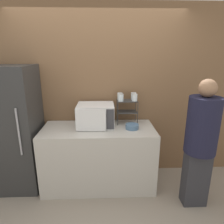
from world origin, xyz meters
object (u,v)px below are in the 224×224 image
Objects in this scene: dish_rack at (127,107)px; glass_front_right at (135,97)px; glass_back_right at (133,96)px; refrigerator at (15,129)px; glass_front_left at (121,98)px; person at (201,139)px; microwave at (95,115)px; bowl at (132,127)px; glass_back_left at (120,96)px.

glass_front_right is at bearing -25.17° from dish_rack.
refrigerator is at bearing -172.39° from glass_back_right.
person is (0.92, -0.62, -0.39)m from glass_front_left.
microwave is 0.54m from bowl.
glass_front_right is 0.06× the size of refrigerator.
glass_front_right is (0.20, 0.01, 0.00)m from glass_front_left.
microwave is at bearing 156.56° from person.
microwave is 1.14m from refrigerator.
glass_front_left is 1.00× the size of glass_back_right.
glass_back_right is 0.10m from glass_front_right.
bowl is (-0.05, -0.20, -0.37)m from glass_front_right.
glass_front_left is at bearing 4.41° from refrigerator.
glass_front_left is 0.06× the size of refrigerator.
person is at bearing -40.97° from glass_front_right.
bowl is at bearing 151.15° from person.
refrigerator is at bearing 168.24° from person.
glass_front_right is at bearing -25.59° from glass_back_left.
bowl is 1.64m from refrigerator.
glass_back_right is at bearing 90.98° from glass_front_right.
person is (0.72, -0.62, -0.39)m from glass_front_right.
glass_back_left is 1.56m from refrigerator.
glass_front_left is 0.56× the size of bowl.
glass_front_left is 0.23m from glass_back_right.
dish_rack is 0.19m from glass_front_right.
person reaches higher than bowl.
refrigerator reaches higher than glass_front_right.
glass_back_left is (-0.20, -0.01, 0.00)m from glass_back_right.
refrigerator is at bearing 177.34° from bowl.
glass_front_left is 1.56m from refrigerator.
glass_back_left is (-0.00, 0.10, 0.00)m from glass_front_left.
refrigerator is (-2.41, 0.50, -0.03)m from person.
person is (1.28, -0.56, -0.14)m from microwave.
microwave is at bearing -163.06° from glass_back_right.
microwave is 5.08× the size of glass_back_right.
bowl is (0.15, -0.30, -0.37)m from glass_back_left.
glass_front_left is at bearing -151.42° from dish_rack.
refrigerator reaches higher than person.
glass_front_right is 1.00× the size of glass_back_left.
microwave is 5.08× the size of glass_front_right.
dish_rack is 1.92× the size of bowl.
glass_back_right is at bearing 7.61° from refrigerator.
refrigerator is at bearing -171.61° from glass_back_left.
microwave is 5.08× the size of glass_back_left.
dish_rack is 0.19m from glass_front_left.
microwave is 0.64m from glass_back_right.
person is (0.77, -0.43, -0.02)m from bowl.
glass_back_right is 0.20m from glass_back_left.
glass_front_left and glass_back_left have the same top height.
bowl is (0.51, -0.13, -0.13)m from microwave.
glass_back_right is at bearing 80.21° from bowl.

